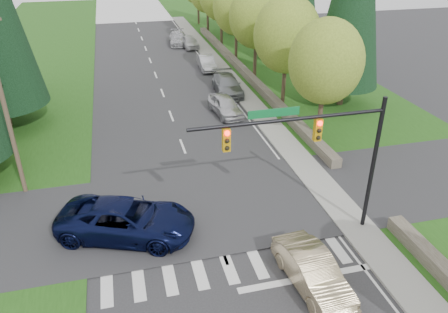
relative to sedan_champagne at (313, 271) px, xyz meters
name	(u,v)px	position (x,y,z in m)	size (l,w,h in m)	color
grass_east	(328,105)	(9.96, 18.62, -0.73)	(14.00, 110.00, 0.06)	#204B14
cross_street	(206,207)	(-3.04, 6.62, -0.76)	(120.00, 8.00, 0.10)	#28282B
sidewalk_east	(251,103)	(3.86, 20.62, -0.69)	(1.80, 80.00, 0.13)	gray
curb_east	(241,104)	(3.01, 20.62, -0.69)	(0.20, 80.00, 0.13)	gray
stone_wall_north	(244,71)	(5.56, 28.62, -0.41)	(0.70, 40.00, 0.70)	#4C4438
traffic_signal	(320,142)	(1.33, 3.12, 4.23)	(8.70, 0.37, 6.80)	black
utility_pole	(4,106)	(-12.54, 10.62, 4.39)	(1.60, 0.24, 10.00)	#473828
decid_tree_0	(326,62)	(6.16, 12.62, 4.84)	(4.80, 4.80, 8.37)	#38281C
decid_tree_1	(287,35)	(6.26, 19.62, 5.04)	(5.20, 5.20, 8.80)	#38281C
decid_tree_2	(256,17)	(6.06, 26.62, 5.17)	(5.00, 5.00, 8.82)	#38281C
decid_tree_3	(237,7)	(6.16, 33.62, 4.91)	(5.00, 5.00, 8.55)	#38281C
sedan_champagne	(313,271)	(0.00, 0.00, 0.00)	(1.60, 4.58, 1.51)	tan
suv_navy	(127,220)	(-7.17, 5.28, 0.14)	(2.98, 6.46, 1.79)	black
parked_car_a	(225,106)	(1.16, 18.88, 0.00)	(1.78, 4.42, 1.51)	silver
parked_car_b	(227,85)	(2.56, 23.59, 0.03)	(2.20, 5.41, 1.57)	gray
parked_car_c	(206,63)	(2.32, 31.26, -0.05)	(1.49, 4.26, 1.40)	#B5B5BA
parked_car_d	(189,42)	(2.23, 40.67, -0.04)	(1.69, 4.19, 1.43)	silver
parked_car_e	(178,38)	(1.16, 42.69, 0.00)	(2.11, 5.18, 1.50)	#ACADB2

